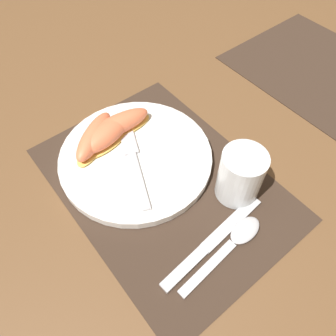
{
  "coord_description": "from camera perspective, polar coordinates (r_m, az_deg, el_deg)",
  "views": [
    {
      "loc": [
        0.25,
        -0.19,
        0.48
      ],
      "look_at": [
        -0.01,
        0.02,
        0.02
      ],
      "focal_mm": 35.0,
      "sensor_mm": 36.0,
      "label": 1
    }
  ],
  "objects": [
    {
      "name": "citrus_wedge_0",
      "position": [
        0.62,
        -9.04,
        7.16
      ],
      "size": [
        0.05,
        0.14,
        0.03
      ],
      "color": "#F7C656",
      "rests_on": "plate"
    },
    {
      "name": "fork",
      "position": [
        0.58,
        -6.14,
        1.88
      ],
      "size": [
        0.18,
        0.09,
        0.0
      ],
      "color": "#BCBCC1",
      "rests_on": "plate"
    },
    {
      "name": "placemat",
      "position": [
        0.57,
        -0.79,
        -2.57
      ],
      "size": [
        0.44,
        0.31,
        0.0
      ],
      "color": "#38281E",
      "rests_on": "ground_plane"
    },
    {
      "name": "ground_plane",
      "position": [
        0.57,
        -0.78,
        -2.68
      ],
      "size": [
        3.0,
        3.0,
        0.0
      ],
      "primitive_type": "plane",
      "color": "brown"
    },
    {
      "name": "citrus_wedge_2",
      "position": [
        0.61,
        -12.72,
        5.28
      ],
      "size": [
        0.1,
        0.13,
        0.03
      ],
      "color": "#F7C656",
      "rests_on": "plate"
    },
    {
      "name": "spoon",
      "position": [
        0.52,
        11.68,
        -12.15
      ],
      "size": [
        0.04,
        0.17,
        0.01
      ],
      "color": "#BCBCC1",
      "rests_on": "placemat"
    },
    {
      "name": "juice_glass",
      "position": [
        0.54,
        12.39,
        -1.59
      ],
      "size": [
        0.07,
        0.07,
        0.09
      ],
      "color": "silver",
      "rests_on": "placemat"
    },
    {
      "name": "plate",
      "position": [
        0.6,
        -5.63,
        1.83
      ],
      "size": [
        0.28,
        0.28,
        0.02
      ],
      "color": "white",
      "rests_on": "placemat"
    },
    {
      "name": "placemat_far",
      "position": [
        0.86,
        26.7,
        14.03
      ],
      "size": [
        0.44,
        0.31,
        0.0
      ],
      "color": "#38281E",
      "rests_on": "ground_plane"
    },
    {
      "name": "knife",
      "position": [
        0.52,
        7.54,
        -12.77
      ],
      "size": [
        0.04,
        0.21,
        0.01
      ],
      "color": "#BCBCC1",
      "rests_on": "placemat"
    },
    {
      "name": "citrus_wedge_1",
      "position": [
        0.61,
        -10.72,
        5.72
      ],
      "size": [
        0.07,
        0.13,
        0.04
      ],
      "color": "#F7C656",
      "rests_on": "plate"
    }
  ]
}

